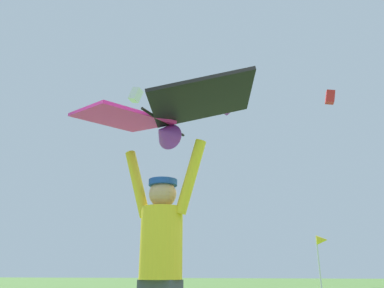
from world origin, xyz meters
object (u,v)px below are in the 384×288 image
distant_kite_red_far_center (330,97)px  distant_kite_green_mid_left (219,80)px  distant_kite_purple_overhead_distant (226,113)px  marker_flag (322,245)px  distant_kite_white_mid_right (136,95)px  kite_flyer_person (161,264)px  held_stunt_kite (160,116)px

distant_kite_red_far_center → distant_kite_green_mid_left: distant_kite_green_mid_left is taller
distant_kite_purple_overhead_distant → marker_flag: size_ratio=0.33×
distant_kite_white_mid_right → distant_kite_purple_overhead_distant: distant_kite_purple_overhead_distant is taller
distant_kite_white_mid_right → distant_kite_purple_overhead_distant: bearing=50.0°
distant_kite_green_mid_left → distant_kite_white_mid_right: size_ratio=0.80×
kite_flyer_person → distant_kite_red_far_center: 31.33m
kite_flyer_person → distant_kite_red_far_center: bearing=77.8°
held_stunt_kite → distant_kite_purple_overhead_distant: (-3.37, 30.34, 13.60)m
held_stunt_kite → marker_flag: (1.97, 7.51, -0.63)m
held_stunt_kite → distant_kite_white_mid_right: (-9.82, 22.64, 12.49)m
marker_flag → distant_kite_purple_overhead_distant: bearing=103.2°
distant_kite_red_far_center → distant_kite_purple_overhead_distant: distant_kite_purple_overhead_distant is taller
distant_kite_green_mid_left → distant_kite_white_mid_right: distant_kite_green_mid_left is taller
kite_flyer_person → held_stunt_kite: (-0.02, -0.08, 1.24)m
distant_kite_green_mid_left → distant_kite_purple_overhead_distant: (0.55, 0.79, -3.23)m
distant_kite_purple_overhead_distant → held_stunt_kite: bearing=-83.7°
distant_kite_red_far_center → distant_kite_white_mid_right: bearing=-163.0°
kite_flyer_person → held_stunt_kite: held_stunt_kite is taller
distant_kite_white_mid_right → distant_kite_purple_overhead_distant: size_ratio=2.36×
distant_kite_red_far_center → distant_kite_purple_overhead_distant: size_ratio=2.16×
distant_kite_white_mid_right → marker_flag: 23.24m
kite_flyer_person → distant_kite_white_mid_right: (-9.84, 22.57, 13.74)m
distant_kite_red_far_center → distant_kite_white_mid_right: distant_kite_red_far_center is taller
kite_flyer_person → held_stunt_kite: size_ratio=1.05×
held_stunt_kite → distant_kite_green_mid_left: (-3.93, 29.55, 16.83)m
held_stunt_kite → marker_flag: 7.79m
marker_flag → distant_kite_red_far_center: bearing=78.8°
held_stunt_kite → marker_flag: bearing=75.3°
held_stunt_kite → kite_flyer_person: bearing=75.9°
distant_kite_green_mid_left → distant_kite_purple_overhead_distant: size_ratio=1.89×
distant_kite_red_far_center → distant_kite_purple_overhead_distant: 9.77m
kite_flyer_person → distant_kite_green_mid_left: distant_kite_green_mid_left is taller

